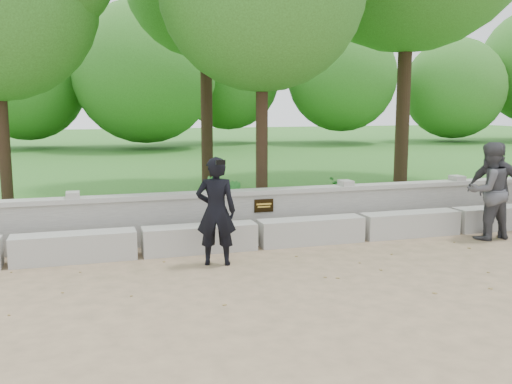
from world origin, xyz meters
TOP-DOWN VIEW (x-y plane):
  - ground at (0.00, 0.00)m, footprint 80.00×80.00m
  - lawn at (0.00, 14.00)m, footprint 40.00×22.00m
  - concrete_bench at (0.00, 1.90)m, footprint 11.90×0.45m
  - parapet_wall at (0.00, 2.60)m, footprint 12.50×0.35m
  - man_main at (-0.91, 1.07)m, footprint 0.70×0.64m
  - visitor_left at (4.20, 1.29)m, footprint 0.90×0.72m
  - visitor_right at (4.47, 1.37)m, footprint 1.02×1.05m
  - shrub_a at (-3.40, 3.42)m, footprint 0.34×0.30m
  - shrub_b at (0.20, 4.04)m, footprint 0.43×0.43m
  - shrub_c at (2.83, 4.68)m, footprint 0.60×0.62m
  - shrub_d at (-0.13, 5.10)m, footprint 0.43×0.45m

SIDE VIEW (x-z plane):
  - ground at x=0.00m, z-range 0.00..0.00m
  - lawn at x=0.00m, z-range 0.00..0.25m
  - concrete_bench at x=0.00m, z-range 0.00..0.45m
  - parapet_wall at x=0.00m, z-range 0.01..0.91m
  - shrub_c at x=2.83m, z-range 0.25..0.77m
  - shrub_a at x=-3.40m, z-range 0.25..0.78m
  - shrub_d at x=-0.13m, z-range 0.25..0.86m
  - shrub_b at x=0.20m, z-range 0.25..0.87m
  - man_main at x=-0.91m, z-range 0.00..1.67m
  - visitor_right at x=4.47m, z-range 0.00..1.76m
  - visitor_left at x=4.20m, z-range 0.00..1.77m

